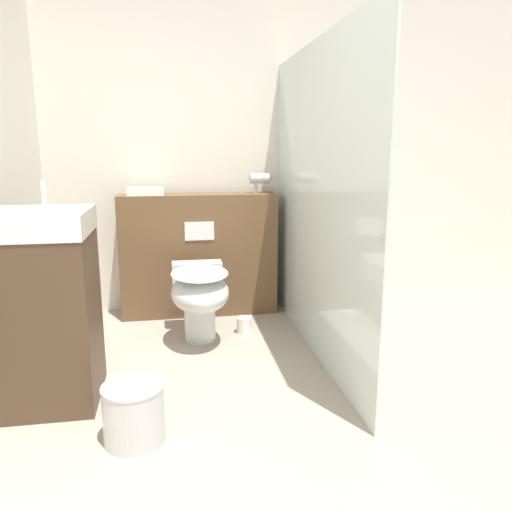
{
  "coord_description": "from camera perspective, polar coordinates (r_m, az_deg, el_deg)",
  "views": [
    {
      "loc": [
        -0.37,
        -1.64,
        1.3
      ],
      "look_at": [
        0.17,
        1.44,
        0.62
      ],
      "focal_mm": 35.0,
      "sensor_mm": 36.0,
      "label": 1
    }
  ],
  "objects": [
    {
      "name": "toilet",
      "position": [
        3.37,
        -6.46,
        -4.32
      ],
      "size": [
        0.38,
        0.65,
        0.51
      ],
      "color": "white",
      "rests_on": "ground_plane"
    },
    {
      "name": "ground_plane",
      "position": [
        2.13,
        2.47,
        -25.37
      ],
      "size": [
        12.0,
        12.0,
        0.0
      ],
      "primitive_type": "plane",
      "color": "#9E9384"
    },
    {
      "name": "folded_towel",
      "position": [
        3.85,
        -12.52,
        7.23
      ],
      "size": [
        0.27,
        0.19,
        0.05
      ],
      "color": "white",
      "rests_on": "partition_panel"
    },
    {
      "name": "hair_drier",
      "position": [
        3.92,
        0.54,
        8.8
      ],
      "size": [
        0.18,
        0.08,
        0.15
      ],
      "color": "#B7B7BC",
      "rests_on": "partition_panel"
    },
    {
      "name": "partition_panel",
      "position": [
        3.94,
        -6.53,
        0.15
      ],
      "size": [
        1.21,
        0.26,
        0.95
      ],
      "color": "brown",
      "rests_on": "ground_plane"
    },
    {
      "name": "sink_vanity",
      "position": [
        2.76,
        -22.75,
        -5.48
      ],
      "size": [
        0.48,
        0.52,
        1.14
      ],
      "color": "#473323",
      "rests_on": "ground_plane"
    },
    {
      "name": "spare_toilet_roll",
      "position": [
        3.61,
        -1.39,
        -7.88
      ],
      "size": [
        0.11,
        0.11,
        0.11
      ],
      "color": "white",
      "rests_on": "ground_plane"
    },
    {
      "name": "wall_back",
      "position": [
        4.08,
        -4.77,
        11.55
      ],
      "size": [
        8.0,
        0.06,
        2.5
      ],
      "color": "silver",
      "rests_on": "ground_plane"
    },
    {
      "name": "shower_glass",
      "position": [
        3.13,
        6.81,
        6.09
      ],
      "size": [
        0.04,
        2.1,
        1.93
      ],
      "color": "silver",
      "rests_on": "ground_plane"
    },
    {
      "name": "waste_bin",
      "position": [
        2.41,
        -13.8,
        -17.07
      ],
      "size": [
        0.28,
        0.28,
        0.27
      ],
      "color": "silver",
      "rests_on": "ground_plane"
    }
  ]
}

